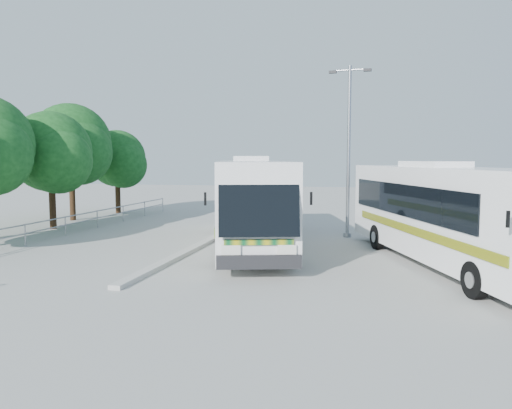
% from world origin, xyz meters
% --- Properties ---
extents(ground, '(100.00, 100.00, 0.00)m').
position_xyz_m(ground, '(0.00, 0.00, 0.00)').
color(ground, '#969691').
rests_on(ground, ground).
extents(kerb_divider, '(0.40, 16.00, 0.15)m').
position_xyz_m(kerb_divider, '(-2.30, 2.00, 0.07)').
color(kerb_divider, '#B2B2AD').
rests_on(kerb_divider, ground).
extents(railing, '(0.06, 22.00, 1.00)m').
position_xyz_m(railing, '(-10.00, 4.00, 0.74)').
color(railing, gray).
rests_on(railing, ground).
extents(tree_far_c, '(4.97, 4.69, 6.49)m').
position_xyz_m(tree_far_c, '(-12.12, 5.10, 4.26)').
color(tree_far_c, '#382314').
rests_on(tree_far_c, ground).
extents(tree_far_d, '(5.62, 5.30, 7.33)m').
position_xyz_m(tree_far_d, '(-13.31, 8.80, 4.82)').
color(tree_far_d, '#382314').
rests_on(tree_far_d, ground).
extents(tree_far_e, '(4.54, 4.28, 5.92)m').
position_xyz_m(tree_far_e, '(-12.63, 13.30, 3.89)').
color(tree_far_e, '#382314').
rests_on(tree_far_e, ground).
extents(coach_main, '(6.37, 13.85, 3.78)m').
position_xyz_m(coach_main, '(-0.23, 2.56, 2.07)').
color(coach_main, white).
rests_on(coach_main, ground).
extents(coach_adjacent, '(6.76, 13.02, 3.59)m').
position_xyz_m(coach_adjacent, '(7.68, -0.22, 1.97)').
color(coach_adjacent, white).
rests_on(coach_adjacent, ground).
extents(lamppost, '(2.05, 0.43, 8.38)m').
position_xyz_m(lamppost, '(3.91, 5.86, 4.62)').
color(lamppost, '#95989D').
rests_on(lamppost, ground).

